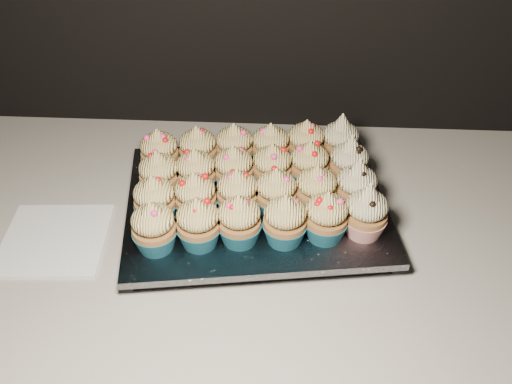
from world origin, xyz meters
The scene contains 28 objects.
worktop centered at (0.00, 1.70, 0.88)m, with size 2.44×0.64×0.04m, color beige.
napkin centered at (-0.41, 1.66, 0.90)m, with size 0.16×0.16×0.00m, color white.
baking_tray centered at (-0.10, 1.73, 0.91)m, with size 0.37×0.28×0.02m, color black.
foil_lining centered at (-0.10, 1.73, 0.93)m, with size 0.40×0.31×0.01m, color silver.
cupcake_0 centered at (-0.24, 1.62, 0.97)m, with size 0.06×0.06×0.08m.
cupcake_1 centered at (-0.18, 1.63, 0.97)m, with size 0.06×0.06×0.08m.
cupcake_2 centered at (-0.12, 1.64, 0.97)m, with size 0.06×0.06×0.08m.
cupcake_3 centered at (-0.06, 1.64, 0.97)m, with size 0.06×0.06×0.08m.
cupcake_4 centered at (0.00, 1.65, 0.97)m, with size 0.06×0.06×0.08m.
cupcake_5 centered at (0.06, 1.66, 0.97)m, with size 0.06×0.06×0.10m.
cupcake_6 centered at (-0.25, 1.68, 0.97)m, with size 0.06×0.06×0.08m.
cupcake_7 centered at (-0.19, 1.69, 0.97)m, with size 0.06×0.06×0.08m.
cupcake_8 centered at (-0.13, 1.70, 0.97)m, with size 0.06×0.06×0.08m.
cupcake_9 centered at (-0.07, 1.70, 0.97)m, with size 0.06×0.06×0.08m.
cupcake_10 centered at (-0.01, 1.71, 0.97)m, with size 0.06×0.06×0.08m.
cupcake_11 centered at (0.05, 1.72, 0.97)m, with size 0.06×0.06×0.10m.
cupcake_12 centered at (-0.25, 1.74, 0.97)m, with size 0.06×0.06×0.08m.
cupcake_13 centered at (-0.20, 1.75, 0.97)m, with size 0.06×0.06×0.08m.
cupcake_14 centered at (-0.14, 1.76, 0.97)m, with size 0.06×0.06×0.08m.
cupcake_15 centered at (-0.08, 1.76, 0.97)m, with size 0.06×0.06×0.08m.
cupcake_16 centered at (-0.02, 1.77, 0.97)m, with size 0.06×0.06×0.08m.
cupcake_17 centered at (0.04, 1.78, 0.97)m, with size 0.06×0.06×0.10m.
cupcake_18 centered at (-0.26, 1.79, 0.97)m, with size 0.06×0.06×0.08m.
cupcake_19 centered at (-0.20, 1.81, 0.97)m, with size 0.06×0.06×0.08m.
cupcake_20 centered at (-0.14, 1.82, 0.97)m, with size 0.06×0.06×0.08m.
cupcake_21 centered at (-0.08, 1.82, 0.97)m, with size 0.06×0.06×0.08m.
cupcake_22 centered at (-0.02, 1.83, 0.97)m, with size 0.06×0.06×0.08m.
cupcake_23 centered at (0.03, 1.84, 0.97)m, with size 0.06×0.06×0.10m.
Camera 1 is at (-0.07, 1.05, 1.52)m, focal length 40.00 mm.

